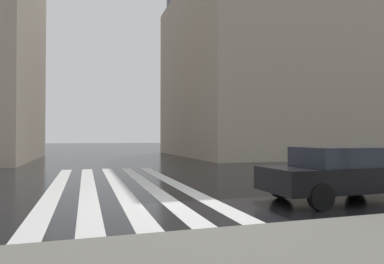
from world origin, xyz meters
name	(u,v)px	position (x,y,z in m)	size (l,w,h in m)	color
ground_plane	(185,203)	(0.00, 0.00, 0.00)	(220.00, 220.00, 0.00)	black
zebra_crossing	(117,184)	(4.00, 1.34, 0.00)	(13.00, 4.50, 0.01)	silver
haussmann_block_corner	(301,62)	(21.46, -18.46, 9.39)	(17.93, 25.23, 19.18)	tan
car_black	(342,172)	(-1.00, -3.96, 0.76)	(1.85, 4.10, 1.41)	black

